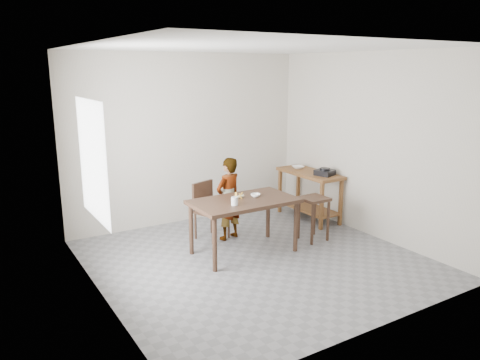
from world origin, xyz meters
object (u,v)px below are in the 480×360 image
stool (313,218)px  dining_chair (212,211)px  prep_counter (309,195)px  dining_table (244,226)px  child (228,199)px

stool → dining_chair: bearing=146.4°
prep_counter → stool: prep_counter is taller
dining_chair → stool: dining_chair is taller
dining_table → prep_counter: prep_counter is taller
child → stool: 1.28m
prep_counter → stool: (-0.59, -0.81, -0.08)m
child → stool: (1.03, -0.69, -0.29)m
dining_chair → prep_counter: bearing=-19.5°
prep_counter → dining_chair: bearing=179.6°
dining_chair → stool: bearing=-52.7°
dining_table → child: child is taller
prep_counter → stool: bearing=-126.0°
child → dining_chair: size_ratio=1.46×
prep_counter → dining_chair: size_ratio=1.43×
prep_counter → dining_chair: (-1.83, 0.01, 0.02)m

